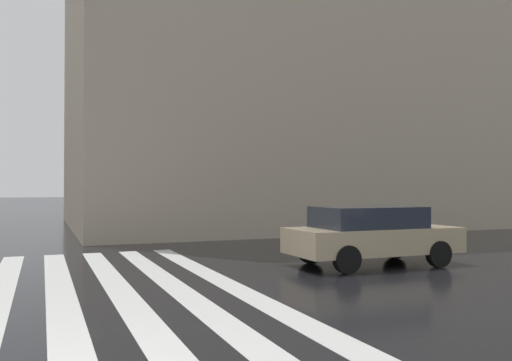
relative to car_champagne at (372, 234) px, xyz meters
name	(u,v)px	position (x,y,z in m)	size (l,w,h in m)	color
zebra_crossing	(95,300)	(-1.50, 6.50, -0.75)	(13.00, 5.50, 0.01)	silver
haussmann_block_corner	(349,26)	(14.88, -8.87, 10.38)	(15.77, 29.92, 22.73)	tan
car_champagne	(372,234)	(0.00, 0.00, 0.00)	(1.85, 4.10, 1.41)	tan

